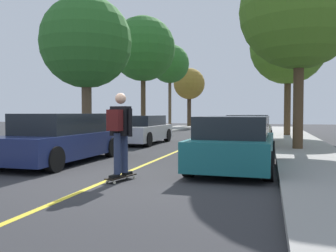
{
  "coord_description": "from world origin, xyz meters",
  "views": [
    {
      "loc": [
        3.32,
        -7.08,
        1.45
      ],
      "look_at": [
        0.04,
        4.37,
        1.0
      ],
      "focal_mm": 37.97,
      "sensor_mm": 36.0,
      "label": 1
    }
  ],
  "objects_px": {
    "fire_hydrant": "(34,143)",
    "skateboarder": "(120,129)",
    "street_tree_left_far": "(170,64)",
    "street_tree_left_near": "(143,49)",
    "street_tree_right_nearest": "(300,9)",
    "parked_car_right_nearest": "(235,143)",
    "street_tree_right_near": "(288,47)",
    "street_tree_left_farthest": "(189,84)",
    "skateboard": "(121,177)",
    "street_tree_left_nearest": "(86,43)",
    "parked_car_right_near": "(249,131)",
    "parked_car_left_nearest": "(62,138)",
    "parked_car_left_near": "(141,130)"
  },
  "relations": [
    {
      "from": "fire_hydrant",
      "to": "skateboarder",
      "type": "bearing_deg",
      "value": -33.98
    },
    {
      "from": "street_tree_left_far",
      "to": "skateboarder",
      "type": "bearing_deg",
      "value": -77.21
    },
    {
      "from": "skateboarder",
      "to": "street_tree_left_near",
      "type": "bearing_deg",
      "value": 108.07
    },
    {
      "from": "street_tree_left_far",
      "to": "street_tree_right_nearest",
      "type": "distance_m",
      "value": 15.97
    },
    {
      "from": "parked_car_right_nearest",
      "to": "skateboarder",
      "type": "bearing_deg",
      "value": -133.94
    },
    {
      "from": "street_tree_left_far",
      "to": "street_tree_right_near",
      "type": "bearing_deg",
      "value": -30.93
    },
    {
      "from": "street_tree_left_farthest",
      "to": "skateboard",
      "type": "distance_m",
      "value": 28.03
    },
    {
      "from": "street_tree_left_farthest",
      "to": "skateboard",
      "type": "relative_size",
      "value": 6.56
    },
    {
      "from": "street_tree_right_near",
      "to": "fire_hydrant",
      "type": "distance_m",
      "value": 15.56
    },
    {
      "from": "parked_car_right_nearest",
      "to": "street_tree_left_near",
      "type": "distance_m",
      "value": 14.47
    },
    {
      "from": "street_tree_left_far",
      "to": "street_tree_right_nearest",
      "type": "xyz_separation_m",
      "value": [
        8.64,
        -13.43,
        -0.12
      ]
    },
    {
      "from": "street_tree_left_nearest",
      "to": "street_tree_right_near",
      "type": "xyz_separation_m",
      "value": [
        8.64,
        8.17,
        0.85
      ]
    },
    {
      "from": "parked_car_right_nearest",
      "to": "parked_car_right_near",
      "type": "distance_m",
      "value": 6.47
    },
    {
      "from": "skateboard",
      "to": "skateboarder",
      "type": "bearing_deg",
      "value": -104.22
    },
    {
      "from": "parked_car_right_near",
      "to": "street_tree_left_nearest",
      "type": "distance_m",
      "value": 7.97
    },
    {
      "from": "parked_car_right_nearest",
      "to": "fire_hydrant",
      "type": "height_order",
      "value": "parked_car_right_nearest"
    },
    {
      "from": "street_tree_left_nearest",
      "to": "parked_car_left_nearest",
      "type": "bearing_deg",
      "value": -68.91
    },
    {
      "from": "parked_car_left_near",
      "to": "fire_hydrant",
      "type": "distance_m",
      "value": 6.0
    },
    {
      "from": "parked_car_left_near",
      "to": "street_tree_left_nearest",
      "type": "relative_size",
      "value": 0.69
    },
    {
      "from": "parked_car_left_near",
      "to": "parked_car_right_near",
      "type": "distance_m",
      "value": 4.94
    },
    {
      "from": "parked_car_left_near",
      "to": "street_tree_right_nearest",
      "type": "relative_size",
      "value": 0.6
    },
    {
      "from": "street_tree_left_near",
      "to": "skateboarder",
      "type": "bearing_deg",
      "value": -71.93
    },
    {
      "from": "street_tree_left_farthest",
      "to": "parked_car_right_nearest",
      "type": "bearing_deg",
      "value": -74.86
    },
    {
      "from": "parked_car_right_nearest",
      "to": "street_tree_right_near",
      "type": "relative_size",
      "value": 0.57
    },
    {
      "from": "street_tree_left_farthest",
      "to": "street_tree_left_near",
      "type": "bearing_deg",
      "value": -90.0
    },
    {
      "from": "street_tree_left_far",
      "to": "fire_hydrant",
      "type": "height_order",
      "value": "street_tree_left_far"
    },
    {
      "from": "street_tree_left_nearest",
      "to": "street_tree_left_near",
      "type": "distance_m",
      "value": 7.24
    },
    {
      "from": "street_tree_left_nearest",
      "to": "skateboard",
      "type": "xyz_separation_m",
      "value": [
        4.62,
        -6.92,
        -4.37
      ]
    },
    {
      "from": "parked_car_right_near",
      "to": "street_tree_left_far",
      "type": "bearing_deg",
      "value": 120.4
    },
    {
      "from": "fire_hydrant",
      "to": "street_tree_left_nearest",
      "type": "bearing_deg",
      "value": 94.87
    },
    {
      "from": "street_tree_left_nearest",
      "to": "street_tree_left_far",
      "type": "relative_size",
      "value": 0.94
    },
    {
      "from": "parked_car_right_nearest",
      "to": "street_tree_right_nearest",
      "type": "relative_size",
      "value": 0.59
    },
    {
      "from": "street_tree_right_nearest",
      "to": "fire_hydrant",
      "type": "height_order",
      "value": "street_tree_right_nearest"
    },
    {
      "from": "parked_car_left_near",
      "to": "street_tree_right_near",
      "type": "distance_m",
      "value": 10.46
    },
    {
      "from": "parked_car_right_near",
      "to": "street_tree_right_nearest",
      "type": "height_order",
      "value": "street_tree_right_nearest"
    },
    {
      "from": "parked_car_left_near",
      "to": "parked_car_right_near",
      "type": "relative_size",
      "value": 0.93
    },
    {
      "from": "street_tree_left_near",
      "to": "fire_hydrant",
      "type": "bearing_deg",
      "value": -88.23
    },
    {
      "from": "parked_car_left_nearest",
      "to": "street_tree_left_nearest",
      "type": "relative_size",
      "value": 0.72
    },
    {
      "from": "street_tree_right_near",
      "to": "skateboarder",
      "type": "distance_m",
      "value": 16.21
    },
    {
      "from": "parked_car_right_nearest",
      "to": "parked_car_left_near",
      "type": "bearing_deg",
      "value": 127.61
    },
    {
      "from": "parked_car_left_nearest",
      "to": "skateboarder",
      "type": "height_order",
      "value": "skateboarder"
    },
    {
      "from": "street_tree_right_near",
      "to": "skateboarder",
      "type": "xyz_separation_m",
      "value": [
        -4.03,
        -15.13,
        -4.2
      ]
    },
    {
      "from": "street_tree_right_near",
      "to": "skateboard",
      "type": "xyz_separation_m",
      "value": [
        -4.02,
        -15.1,
        -5.22
      ]
    },
    {
      "from": "parked_car_right_nearest",
      "to": "street_tree_left_near",
      "type": "height_order",
      "value": "street_tree_left_near"
    },
    {
      "from": "street_tree_left_nearest",
      "to": "street_tree_left_farthest",
      "type": "distance_m",
      "value": 20.41
    },
    {
      "from": "parked_car_right_near",
      "to": "skateboard",
      "type": "xyz_separation_m",
      "value": [
        -2.17,
        -8.7,
        -0.59
      ]
    },
    {
      "from": "parked_car_left_nearest",
      "to": "street_tree_left_near",
      "type": "distance_m",
      "value": 12.99
    },
    {
      "from": "parked_car_right_nearest",
      "to": "street_tree_right_near",
      "type": "bearing_deg",
      "value": 81.83
    },
    {
      "from": "skateboarder",
      "to": "street_tree_left_farthest",
      "type": "bearing_deg",
      "value": 99.56
    },
    {
      "from": "parked_car_left_near",
      "to": "street_tree_left_nearest",
      "type": "height_order",
      "value": "street_tree_left_nearest"
    }
  ]
}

